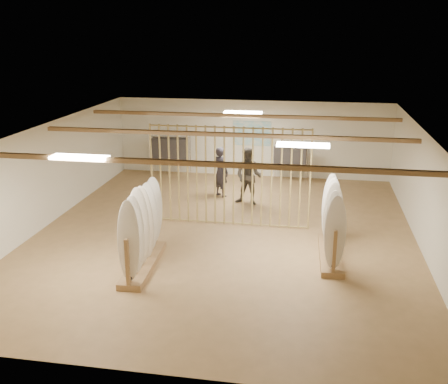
% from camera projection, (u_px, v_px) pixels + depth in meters
% --- Properties ---
extents(floor, '(12.00, 12.00, 0.00)m').
position_uv_depth(floor, '(224.00, 235.00, 13.99)').
color(floor, '#AA8352').
rests_on(floor, ground).
extents(ceiling, '(12.00, 12.00, 0.00)m').
position_uv_depth(ceiling, '(224.00, 131.00, 13.15)').
color(ceiling, gray).
rests_on(ceiling, ground).
extents(wall_back, '(12.00, 0.00, 12.00)m').
position_uv_depth(wall_back, '(252.00, 139.00, 19.21)').
color(wall_back, white).
rests_on(wall_back, ground).
extents(wall_front, '(12.00, 0.00, 12.00)m').
position_uv_depth(wall_front, '(157.00, 296.00, 7.93)').
color(wall_front, white).
rests_on(wall_front, ground).
extents(wall_left, '(0.00, 12.00, 12.00)m').
position_uv_depth(wall_left, '(45.00, 176.00, 14.39)').
color(wall_left, white).
rests_on(wall_left, ground).
extents(wall_right, '(0.00, 12.00, 12.00)m').
position_uv_depth(wall_right, '(426.00, 195.00, 12.76)').
color(wall_right, white).
rests_on(wall_right, ground).
extents(ceiling_slats, '(9.50, 6.12, 0.10)m').
position_uv_depth(ceiling_slats, '(224.00, 134.00, 13.18)').
color(ceiling_slats, '#977144').
rests_on(ceiling_slats, ground).
extents(light_panels, '(1.20, 0.35, 0.06)m').
position_uv_depth(light_panels, '(224.00, 134.00, 13.17)').
color(light_panels, white).
rests_on(light_panels, ground).
extents(bamboo_partition, '(4.45, 0.05, 2.78)m').
position_uv_depth(bamboo_partition, '(229.00, 176.00, 14.33)').
color(bamboo_partition, tan).
rests_on(bamboo_partition, ground).
extents(poster, '(1.40, 0.03, 0.90)m').
position_uv_depth(poster, '(252.00, 133.00, 19.14)').
color(poster, '#38A5C7').
rests_on(poster, ground).
extents(rack_left, '(0.67, 2.44, 1.95)m').
position_uv_depth(rack_left, '(142.00, 240.00, 11.91)').
color(rack_left, '#977144').
rests_on(rack_left, floor).
extents(rack_right, '(0.59, 2.34, 1.87)m').
position_uv_depth(rack_right, '(332.00, 232.00, 12.43)').
color(rack_right, '#977144').
rests_on(rack_right, floor).
extents(clothing_rack_a, '(1.43, 0.42, 1.53)m').
position_uv_depth(clothing_rack_a, '(170.00, 150.00, 19.25)').
color(clothing_rack_a, silver).
rests_on(clothing_rack_a, floor).
extents(clothing_rack_b, '(1.23, 0.59, 1.35)m').
position_uv_depth(clothing_rack_b, '(291.00, 158.00, 18.57)').
color(clothing_rack_b, silver).
rests_on(clothing_rack_b, floor).
extents(shopper_a, '(0.82, 0.78, 1.87)m').
position_uv_depth(shopper_a, '(221.00, 168.00, 16.95)').
color(shopper_a, '#29272F').
rests_on(shopper_a, floor).
extents(shopper_b, '(1.09, 0.92, 2.02)m').
position_uv_depth(shopper_b, '(249.00, 173.00, 16.14)').
color(shopper_b, '#3D382F').
rests_on(shopper_b, floor).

